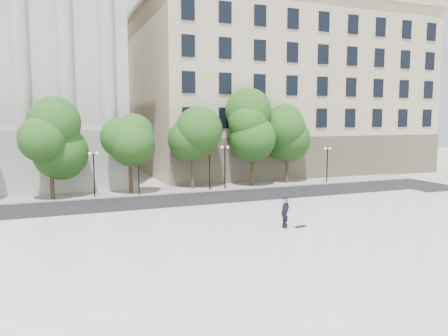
{
  "coord_description": "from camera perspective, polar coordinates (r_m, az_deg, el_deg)",
  "views": [
    {
      "loc": [
        -9.06,
        -17.12,
        7.03
      ],
      "look_at": [
        1.6,
        10.0,
        3.73
      ],
      "focal_mm": 35.0,
      "sensor_mm": 36.0,
      "label": 1
    }
  ],
  "objects": [
    {
      "name": "street",
      "position": [
        36.94,
        -6.89,
        -4.53
      ],
      "size": [
        60.0,
        8.0,
        0.02
      ],
      "primitive_type": "cube",
      "color": "black",
      "rests_on": "ground"
    },
    {
      "name": "building_east",
      "position": [
        63.25,
        6.03,
        10.17
      ],
      "size": [
        36.0,
        26.15,
        23.0
      ],
      "color": "beige",
      "rests_on": "ground"
    },
    {
      "name": "ground",
      "position": [
        20.61,
        6.22,
        -13.52
      ],
      "size": [
        160.0,
        160.0,
        0.0
      ],
      "primitive_type": "plane",
      "color": "#BCB8B1",
      "rests_on": "ground"
    },
    {
      "name": "far_sidewalk",
      "position": [
        42.68,
        -8.93,
        -3.01
      ],
      "size": [
        60.0,
        4.0,
        0.12
      ],
      "primitive_type": "cube",
      "color": "#A39F96",
      "rests_on": "ground"
    },
    {
      "name": "street_trees",
      "position": [
        41.99,
        -7.31,
        4.14
      ],
      "size": [
        34.07,
        5.34,
        8.04
      ],
      "color": "#382619",
      "rests_on": "ground"
    },
    {
      "name": "traffic_light_east",
      "position": [
        41.97,
        -1.89,
        1.87
      ],
      "size": [
        0.48,
        1.69,
        4.17
      ],
      "color": "black",
      "rests_on": "ground"
    },
    {
      "name": "lamp_posts",
      "position": [
        41.01,
        -8.19,
        0.58
      ],
      "size": [
        37.64,
        0.28,
        4.37
      ],
      "color": "black",
      "rests_on": "ground"
    },
    {
      "name": "plaza",
      "position": [
        23.09,
        2.71,
        -10.68
      ],
      "size": [
        44.0,
        22.0,
        0.45
      ],
      "primitive_type": "cube",
      "color": "white",
      "rests_on": "ground"
    },
    {
      "name": "traffic_light_west",
      "position": [
        40.2,
        -11.13,
        1.66
      ],
      "size": [
        0.74,
        1.9,
        4.25
      ],
      "color": "black",
      "rests_on": "ground"
    },
    {
      "name": "person_lying",
      "position": [
        26.79,
        7.95,
        -7.24
      ],
      "size": [
        1.57,
        1.98,
        0.52
      ],
      "primitive_type": "imported",
      "rotation": [
        -1.54,
        0.0,
        0.55
      ],
      "color": "black",
      "rests_on": "plaza"
    },
    {
      "name": "skateboard",
      "position": [
        27.23,
        9.99,
        -7.53
      ],
      "size": [
        0.78,
        0.35,
        0.08
      ],
      "primitive_type": "cube",
      "rotation": [
        0.0,
        0.0,
        0.21
      ],
      "color": "black",
      "rests_on": "plaza"
    }
  ]
}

